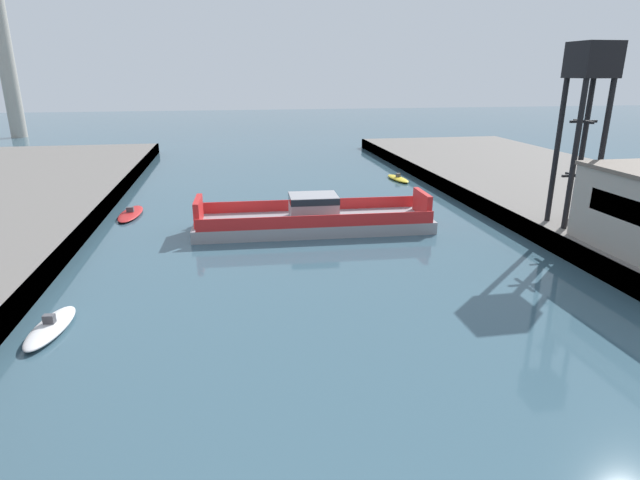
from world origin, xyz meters
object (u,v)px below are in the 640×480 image
at_px(chain_ferry, 313,219).
at_px(smokestack_distant_b, 4,49).
at_px(moored_boat_mid_left, 51,327).
at_px(moored_boat_mid_right, 398,178).
at_px(crane_tower, 589,86).
at_px(moored_boat_near_right, 131,214).

relative_size(chain_ferry, smokestack_distant_b, 0.62).
distance_m(moored_boat_mid_left, moored_boat_mid_right, 50.43).
relative_size(moored_boat_mid_left, crane_tower, 0.38).
distance_m(chain_ferry, smokestack_distant_b, 100.28).
height_order(chain_ferry, smokestack_distant_b, smokestack_distant_b).
height_order(moored_boat_near_right, crane_tower, crane_tower).
relative_size(moored_boat_mid_left, smokestack_distant_b, 0.16).
bearing_deg(moored_boat_mid_right, smokestack_distant_b, 138.38).
bearing_deg(moored_boat_mid_right, chain_ferry, -125.85).
height_order(chain_ferry, moored_boat_mid_left, chain_ferry).
bearing_deg(moored_boat_mid_left, crane_tower, 14.11).
height_order(chain_ferry, moored_boat_near_right, chain_ferry).
height_order(chain_ferry, crane_tower, crane_tower).
relative_size(moored_boat_near_right, smokestack_distant_b, 0.19).
relative_size(chain_ferry, moored_boat_mid_right, 3.79).
xyz_separation_m(moored_boat_near_right, smokestack_distant_b, (-36.41, 74.38, 18.65)).
xyz_separation_m(moored_boat_mid_left, moored_boat_mid_right, (33.04, 38.10, -0.05)).
bearing_deg(moored_boat_near_right, moored_boat_mid_right, 21.29).
relative_size(crane_tower, smokestack_distant_b, 0.41).
bearing_deg(moored_boat_mid_right, moored_boat_near_right, -158.71).
height_order(crane_tower, smokestack_distant_b, smokestack_distant_b).
bearing_deg(crane_tower, moored_boat_mid_right, 101.77).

